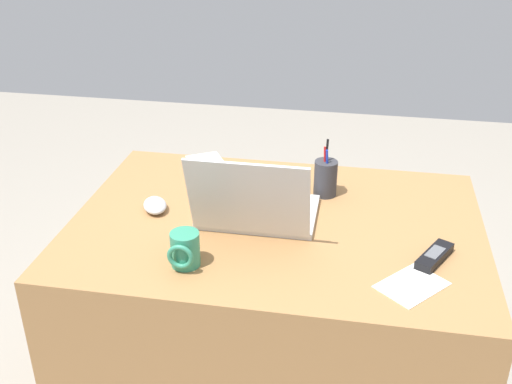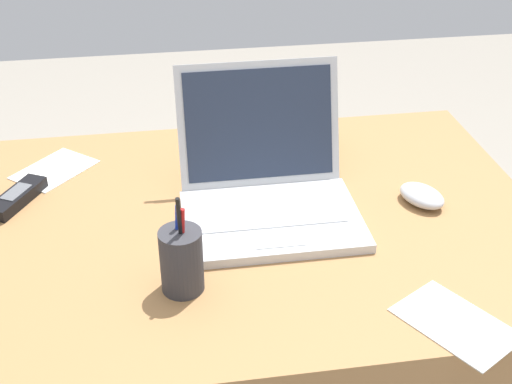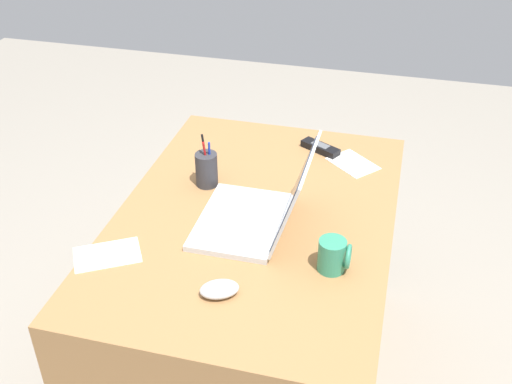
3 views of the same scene
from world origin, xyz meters
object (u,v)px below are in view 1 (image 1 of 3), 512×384
(coffee_mug_white, at_px, (185,250))
(pen_holder, at_px, (325,178))
(computer_mouse, at_px, (155,205))
(cordless_phone, at_px, (434,256))
(laptop, at_px, (255,208))

(coffee_mug_white, xyz_separation_m, pen_holder, (-0.31, -0.45, 0.01))
(computer_mouse, relative_size, cordless_phone, 0.68)
(computer_mouse, distance_m, pen_holder, 0.52)
(computer_mouse, xyz_separation_m, cordless_phone, (-0.78, 0.13, -0.00))
(computer_mouse, bearing_deg, coffee_mug_white, 96.27)
(pen_holder, bearing_deg, computer_mouse, 21.56)
(coffee_mug_white, xyz_separation_m, cordless_phone, (-0.62, -0.14, -0.03))
(cordless_phone, bearing_deg, pen_holder, -45.96)
(computer_mouse, distance_m, coffee_mug_white, 0.31)
(computer_mouse, distance_m, cordless_phone, 0.79)
(computer_mouse, relative_size, pen_holder, 0.55)
(laptop, xyz_separation_m, pen_holder, (-0.18, -0.21, 0.00))
(laptop, relative_size, coffee_mug_white, 3.61)
(computer_mouse, height_order, cordless_phone, computer_mouse)
(coffee_mug_white, bearing_deg, pen_holder, -124.80)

